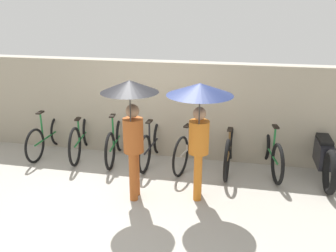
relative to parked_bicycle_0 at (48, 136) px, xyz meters
name	(u,v)px	position (x,y,z in m)	size (l,w,h in m)	color
ground_plane	(127,202)	(2.28, -1.65, -0.37)	(30.00, 30.00, 0.00)	#9E998E
back_wall	(157,110)	(2.28, 0.40, 0.60)	(13.47, 0.12, 1.95)	gray
parked_bicycle_0	(48,136)	(0.00, 0.00, 0.00)	(0.44, 1.69, 1.10)	black
parked_bicycle_1	(82,137)	(0.76, 0.05, 0.03)	(0.49, 1.81, 1.11)	black
parked_bicycle_2	(116,141)	(1.52, -0.02, 0.01)	(0.44, 1.68, 1.06)	black
parked_bicycle_3	(152,144)	(2.28, 0.00, 0.01)	(0.44, 1.73, 1.03)	black
parked_bicycle_4	(190,146)	(3.04, 0.01, 0.02)	(0.51, 1.73, 1.05)	black
parked_bicycle_5	(230,149)	(3.79, 0.01, 0.03)	(0.44, 1.82, 1.09)	black
parked_bicycle_6	(270,152)	(4.55, 0.08, 0.01)	(0.51, 1.76, 1.07)	black
pedestrian_leading	(131,111)	(2.36, -1.52, 1.13)	(0.86, 0.86, 1.98)	#9E4C1E
pedestrian_center	(200,109)	(3.36, -1.32, 1.16)	(0.99, 0.99, 1.94)	#C66B1E
motorcycle	(323,154)	(5.47, 0.07, 0.05)	(0.58, 2.15, 0.94)	black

